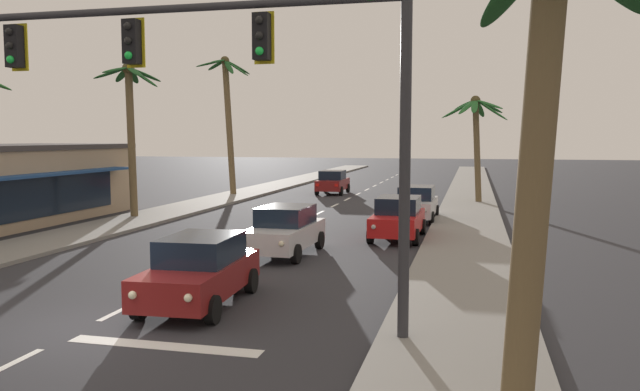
{
  "coord_description": "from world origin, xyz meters",
  "views": [
    {
      "loc": [
        7.99,
        -11.51,
        4.06
      ],
      "look_at": [
        3.24,
        8.0,
        2.2
      ],
      "focal_mm": 35.41,
      "sensor_mm": 36.0,
      "label": 1
    }
  ],
  "objects_px": {
    "sedan_parked_mid_kerb": "(398,218)",
    "palm_right_third": "(476,124)",
    "sedan_lead_at_stop_bar": "(200,270)",
    "palm_right_nearest": "(542,95)",
    "sedan_parked_nearest_kerb": "(416,203)",
    "palm_left_second": "(130,111)",
    "palm_left_third": "(228,104)",
    "traffic_signal_mast": "(214,70)",
    "sedan_oncoming_far": "(333,182)",
    "sedan_third_in_queue": "(285,230)"
  },
  "relations": [
    {
      "from": "palm_right_nearest",
      "to": "palm_right_third",
      "type": "height_order",
      "value": "palm_right_nearest"
    },
    {
      "from": "sedan_lead_at_stop_bar",
      "to": "palm_right_nearest",
      "type": "xyz_separation_m",
      "value": [
        7.21,
        -5.37,
        3.75
      ]
    },
    {
      "from": "sedan_parked_mid_kerb",
      "to": "traffic_signal_mast",
      "type": "bearing_deg",
      "value": -100.13
    },
    {
      "from": "sedan_third_in_queue",
      "to": "sedan_parked_mid_kerb",
      "type": "distance_m",
      "value": 5.51
    },
    {
      "from": "sedan_lead_at_stop_bar",
      "to": "palm_right_third",
      "type": "height_order",
      "value": "palm_right_third"
    },
    {
      "from": "sedan_third_in_queue",
      "to": "sedan_parked_nearest_kerb",
      "type": "xyz_separation_m",
      "value": [
        3.64,
        10.09,
        0.0
      ]
    },
    {
      "from": "sedan_third_in_queue",
      "to": "sedan_oncoming_far",
      "type": "xyz_separation_m",
      "value": [
        -3.51,
        23.42,
        0.0
      ]
    },
    {
      "from": "sedan_lead_at_stop_bar",
      "to": "sedan_third_in_queue",
      "type": "relative_size",
      "value": 1.0
    },
    {
      "from": "palm_left_second",
      "to": "palm_right_nearest",
      "type": "relative_size",
      "value": 1.12
    },
    {
      "from": "sedan_parked_nearest_kerb",
      "to": "palm_right_nearest",
      "type": "xyz_separation_m",
      "value": [
        3.49,
        -22.29,
        3.75
      ]
    },
    {
      "from": "traffic_signal_mast",
      "to": "sedan_parked_mid_kerb",
      "type": "distance_m",
      "value": 13.87
    },
    {
      "from": "sedan_lead_at_stop_bar",
      "to": "palm_left_third",
      "type": "distance_m",
      "value": 29.45
    },
    {
      "from": "traffic_signal_mast",
      "to": "sedan_third_in_queue",
      "type": "height_order",
      "value": "traffic_signal_mast"
    },
    {
      "from": "sedan_lead_at_stop_bar",
      "to": "sedan_parked_nearest_kerb",
      "type": "relative_size",
      "value": 1.01
    },
    {
      "from": "palm_right_third",
      "to": "sedan_parked_mid_kerb",
      "type": "bearing_deg",
      "value": -101.6
    },
    {
      "from": "sedan_oncoming_far",
      "to": "palm_left_third",
      "type": "relative_size",
      "value": 0.47
    },
    {
      "from": "sedan_lead_at_stop_bar",
      "to": "palm_left_third",
      "type": "xyz_separation_m",
      "value": [
        -10.15,
        27.1,
        5.45
      ]
    },
    {
      "from": "traffic_signal_mast",
      "to": "sedan_parked_mid_kerb",
      "type": "bearing_deg",
      "value": 79.87
    },
    {
      "from": "sedan_oncoming_far",
      "to": "sedan_parked_nearest_kerb",
      "type": "height_order",
      "value": "same"
    },
    {
      "from": "sedan_parked_nearest_kerb",
      "to": "palm_right_nearest",
      "type": "distance_m",
      "value": 22.87
    },
    {
      "from": "traffic_signal_mast",
      "to": "palm_right_third",
      "type": "xyz_separation_m",
      "value": [
        5.28,
        27.37,
        -0.57
      ]
    },
    {
      "from": "palm_left_third",
      "to": "palm_right_nearest",
      "type": "xyz_separation_m",
      "value": [
        17.36,
        -32.47,
        -1.71
      ]
    },
    {
      "from": "sedan_parked_mid_kerb",
      "to": "palm_left_third",
      "type": "height_order",
      "value": "palm_left_third"
    },
    {
      "from": "sedan_parked_nearest_kerb",
      "to": "palm_left_third",
      "type": "xyz_separation_m",
      "value": [
        -13.87,
        10.18,
        5.45
      ]
    },
    {
      "from": "traffic_signal_mast",
      "to": "sedan_parked_mid_kerb",
      "type": "xyz_separation_m",
      "value": [
        2.3,
        12.89,
        -4.57
      ]
    },
    {
      "from": "palm_left_third",
      "to": "palm_left_second",
      "type": "bearing_deg",
      "value": -89.76
    },
    {
      "from": "palm_right_third",
      "to": "palm_left_third",
      "type": "bearing_deg",
      "value": 174.96
    },
    {
      "from": "traffic_signal_mast",
      "to": "sedan_parked_nearest_kerb",
      "type": "bearing_deg",
      "value": 82.29
    },
    {
      "from": "sedan_third_in_queue",
      "to": "palm_left_second",
      "type": "relative_size",
      "value": 0.58
    },
    {
      "from": "sedan_parked_mid_kerb",
      "to": "palm_right_third",
      "type": "height_order",
      "value": "palm_right_third"
    },
    {
      "from": "palm_left_second",
      "to": "palm_right_nearest",
      "type": "bearing_deg",
      "value": -48.61
    },
    {
      "from": "sedan_parked_nearest_kerb",
      "to": "sedan_third_in_queue",
      "type": "bearing_deg",
      "value": -109.82
    },
    {
      "from": "traffic_signal_mast",
      "to": "palm_left_third",
      "type": "distance_m",
      "value": 31.0
    },
    {
      "from": "traffic_signal_mast",
      "to": "palm_right_third",
      "type": "height_order",
      "value": "traffic_signal_mast"
    },
    {
      "from": "sedan_oncoming_far",
      "to": "palm_left_third",
      "type": "height_order",
      "value": "palm_left_third"
    },
    {
      "from": "sedan_lead_at_stop_bar",
      "to": "palm_right_nearest",
      "type": "height_order",
      "value": "palm_right_nearest"
    },
    {
      "from": "palm_left_second",
      "to": "sedan_parked_mid_kerb",
      "type": "bearing_deg",
      "value": -12.92
    },
    {
      "from": "sedan_third_in_queue",
      "to": "sedan_parked_nearest_kerb",
      "type": "distance_m",
      "value": 10.73
    },
    {
      "from": "sedan_oncoming_far",
      "to": "sedan_parked_nearest_kerb",
      "type": "distance_m",
      "value": 15.13
    },
    {
      "from": "sedan_parked_mid_kerb",
      "to": "palm_right_third",
      "type": "xyz_separation_m",
      "value": [
        2.97,
        14.48,
        4.0
      ]
    },
    {
      "from": "sedan_third_in_queue",
      "to": "sedan_parked_nearest_kerb",
      "type": "bearing_deg",
      "value": 70.18
    },
    {
      "from": "palm_left_second",
      "to": "sedan_lead_at_stop_bar",
      "type": "bearing_deg",
      "value": -54.73
    },
    {
      "from": "sedan_lead_at_stop_bar",
      "to": "sedan_oncoming_far",
      "type": "height_order",
      "value": "same"
    },
    {
      "from": "traffic_signal_mast",
      "to": "sedan_third_in_queue",
      "type": "xyz_separation_m",
      "value": [
        -1.11,
        8.57,
        -4.57
      ]
    },
    {
      "from": "sedan_parked_nearest_kerb",
      "to": "palm_right_third",
      "type": "distance_m",
      "value": 9.98
    },
    {
      "from": "sedan_parked_nearest_kerb",
      "to": "sedan_oncoming_far",
      "type": "bearing_deg",
      "value": 118.19
    },
    {
      "from": "sedan_parked_nearest_kerb",
      "to": "traffic_signal_mast",
      "type": "bearing_deg",
      "value": -97.71
    },
    {
      "from": "sedan_parked_mid_kerb",
      "to": "palm_left_third",
      "type": "xyz_separation_m",
      "value": [
        -13.65,
        15.95,
        5.45
      ]
    },
    {
      "from": "sedan_lead_at_stop_bar",
      "to": "sedan_parked_nearest_kerb",
      "type": "distance_m",
      "value": 17.33
    },
    {
      "from": "sedan_parked_nearest_kerb",
      "to": "sedan_lead_at_stop_bar",
      "type": "bearing_deg",
      "value": -102.4
    }
  ]
}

